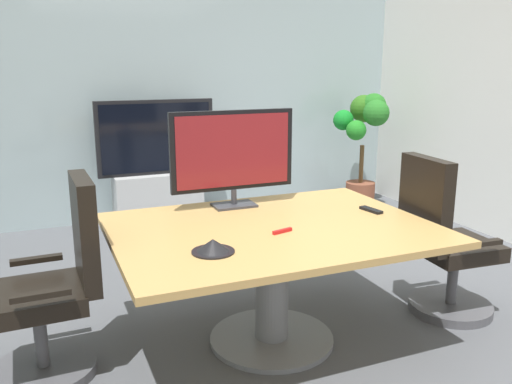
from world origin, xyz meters
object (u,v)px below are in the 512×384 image
(conference_table, at_px, (272,254))
(remote_control, at_px, (371,210))
(potted_plant, at_px, (364,133))
(wall_display_unit, at_px, (158,184))
(office_chair_left, at_px, (56,295))
(tv_monitor, at_px, (233,153))
(office_chair_right, at_px, (443,250))
(conference_phone, at_px, (213,246))

(conference_table, bearing_deg, remote_control, 3.76)
(potted_plant, bearing_deg, remote_control, -122.82)
(conference_table, bearing_deg, wall_display_unit, 92.06)
(remote_control, bearing_deg, office_chair_left, 168.11)
(office_chair_left, relative_size, tv_monitor, 1.30)
(office_chair_left, relative_size, office_chair_right, 1.00)
(office_chair_right, bearing_deg, potted_plant, -18.42)
(office_chair_left, bearing_deg, office_chair_right, 83.03)
(conference_table, distance_m, conference_phone, 0.58)
(office_chair_left, distance_m, potted_plant, 4.22)
(potted_plant, xyz_separation_m, conference_phone, (-2.74, -2.76, -0.11))
(conference_phone, bearing_deg, potted_plant, 45.18)
(conference_table, xyz_separation_m, wall_display_unit, (-0.10, 2.69, -0.12))
(office_chair_right, xyz_separation_m, potted_plant, (1.07, 2.57, 0.42))
(conference_table, bearing_deg, office_chair_left, 173.36)
(wall_display_unit, xyz_separation_m, remote_control, (0.82, -2.64, 0.31))
(potted_plant, distance_m, conference_phone, 3.89)
(tv_monitor, relative_size, potted_plant, 0.63)
(conference_phone, xyz_separation_m, remote_control, (1.18, 0.34, -0.02))
(potted_plant, bearing_deg, conference_table, -132.73)
(office_chair_left, relative_size, conference_phone, 4.95)
(tv_monitor, bearing_deg, conference_table, -84.08)
(office_chair_left, height_order, remote_control, office_chair_left)
(potted_plant, bearing_deg, office_chair_right, -112.64)
(office_chair_left, bearing_deg, conference_table, 81.98)
(tv_monitor, bearing_deg, potted_plant, 39.98)
(tv_monitor, height_order, wall_display_unit, tv_monitor)
(office_chair_right, bearing_deg, wall_display_unit, 29.41)
(conference_phone, height_order, remote_control, conference_phone)
(office_chair_left, bearing_deg, wall_display_unit, 154.97)
(tv_monitor, bearing_deg, office_chair_left, -162.20)
(conference_table, xyz_separation_m, remote_control, (0.72, 0.05, 0.18))
(office_chair_left, relative_size, potted_plant, 0.82)
(office_chair_right, distance_m, remote_control, 0.59)
(office_chair_right, distance_m, tv_monitor, 1.54)
(potted_plant, bearing_deg, office_chair_left, -146.30)
(wall_display_unit, bearing_deg, tv_monitor, -88.85)
(wall_display_unit, relative_size, conference_phone, 5.95)
(conference_phone, bearing_deg, office_chair_left, 150.25)
(office_chair_left, xyz_separation_m, tv_monitor, (1.16, 0.37, 0.64))
(office_chair_right, bearing_deg, conference_phone, 100.78)
(wall_display_unit, relative_size, remote_control, 7.71)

